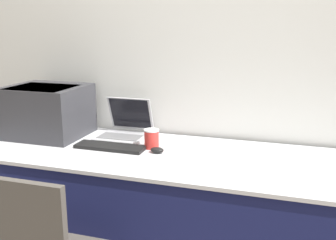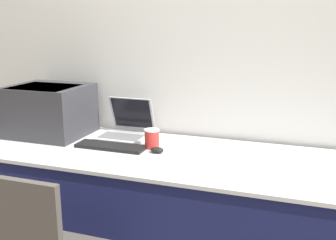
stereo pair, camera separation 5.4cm
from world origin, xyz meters
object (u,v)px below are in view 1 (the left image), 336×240
at_px(laptop_left, 124,129).
at_px(external_keyboard, 110,147).
at_px(mouse, 157,150).
at_px(printer, 47,109).
at_px(coffee_cup, 152,139).

bearing_deg(laptop_left, external_keyboard, -85.76).
bearing_deg(mouse, external_keyboard, -177.69).
bearing_deg(printer, laptop_left, 13.50).
distance_m(printer, mouse, 0.80).
height_order(laptop_left, external_keyboard, laptop_left).
bearing_deg(mouse, printer, 171.00).
height_order(external_keyboard, mouse, mouse).
relative_size(coffee_cup, mouse, 1.46).
bearing_deg(mouse, coffee_cup, 129.21).
relative_size(external_keyboard, mouse, 5.36).
distance_m(external_keyboard, mouse, 0.28).
height_order(coffee_cup, mouse, coffee_cup).
height_order(printer, mouse, printer).
height_order(printer, laptop_left, printer).
height_order(printer, coffee_cup, printer).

